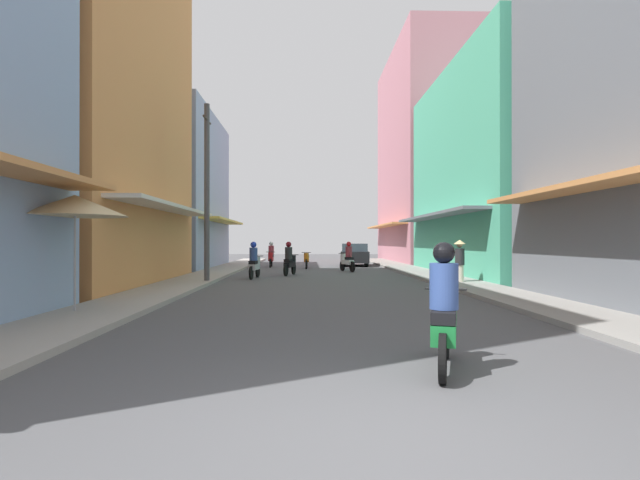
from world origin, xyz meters
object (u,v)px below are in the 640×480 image
Objects in this scene: motorbike_black at (290,260)px; pedestrian_foreground at (460,259)px; motorbike_white at (347,258)px; motorbike_green at (444,313)px; vendor_umbrella at (75,206)px; parked_car at (355,255)px; utility_pole at (207,192)px; motorbike_red at (271,256)px; motorbike_orange at (306,260)px; motorbike_silver at (254,262)px.

motorbike_black is 8.20m from pedestrian_foreground.
motorbike_white is 19.51m from motorbike_green.
pedestrian_foreground is 12.80m from vendor_umbrella.
vendor_umbrella is (-8.07, -20.87, 1.60)m from parked_car.
motorbike_black is at bearing 55.89° from utility_pole.
vendor_umbrella is at bearing -115.23° from motorbike_white.
motorbike_red is 0.27× the size of utility_pole.
vendor_umbrella is (-4.93, -17.94, 1.84)m from motorbike_orange.
pedestrian_foreground reaches higher than motorbike_black.
motorbike_silver is 10.81m from vendor_umbrella.
utility_pole is at bearing -124.11° from motorbike_black.
motorbike_green is 16.91m from motorbike_black.
motorbike_silver reaches higher than parked_car.
motorbike_orange is 0.43× the size of parked_car.
utility_pole reaches higher than motorbike_black.
motorbike_red is at bearing -166.15° from parked_car.
motorbike_black is at bearing -136.83° from motorbike_white.
vendor_umbrella is (-7.09, -15.05, 1.64)m from motorbike_white.
motorbike_red reaches higher than parked_car.
motorbike_green is 0.96× the size of motorbike_red.
motorbike_red is at bearing 82.02° from vendor_umbrella.
motorbike_black is 13.06m from vendor_umbrella.
motorbike_white is (2.16, -2.90, 0.20)m from motorbike_orange.
motorbike_white is 5.90m from parked_car.
parked_car is (3.93, 8.59, 0.04)m from motorbike_black.
utility_pole is at bearing -118.01° from parked_car.
pedestrian_foreground is (7.79, -12.40, 0.23)m from motorbike_red.
motorbike_white is 0.26× the size of utility_pole.
motorbike_white is at bearing 46.91° from motorbike_silver.
motorbike_black is at bearing -98.01° from motorbike_orange.
pedestrian_foreground is (3.93, 11.61, 0.23)m from motorbike_green.
motorbike_white is at bearing 88.55° from motorbike_green.
pedestrian_foreground reaches higher than motorbike_white.
motorbike_green is 0.97× the size of motorbike_silver.
utility_pole is (1.17, 7.89, 1.11)m from vendor_umbrella.
parked_car is 22.43m from vendor_umbrella.
pedestrian_foreground reaches higher than motorbike_green.
motorbike_green is 24.32m from motorbike_red.
motorbike_white is 0.67× the size of vendor_umbrella.
utility_pole is (-6.90, -12.97, 2.72)m from parked_car.
motorbike_black is 5.97m from utility_pole.
utility_pole is at bearing 113.72° from motorbike_green.
vendor_umbrella is (-10.53, -7.15, 1.41)m from pedestrian_foreground.
motorbike_white is 0.96× the size of motorbike_red.
utility_pole is (-1.52, -2.45, 2.75)m from motorbike_silver.
motorbike_green is at bearing -66.28° from utility_pole.
motorbike_orange is 1.04× the size of motorbike_green.
motorbike_silver is at bearing 75.41° from vendor_umbrella.
motorbike_white is 6.26m from motorbike_red.
vendor_umbrella is (-2.74, -19.55, 1.64)m from motorbike_red.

